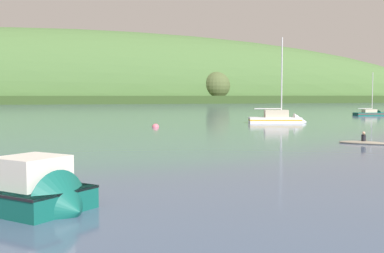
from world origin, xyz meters
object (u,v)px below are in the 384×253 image
at_px(sailboat_far_left, 281,120).
at_px(fishing_boat_moored, 20,197).
at_px(sailboat_near_mooring, 372,114).
at_px(mooring_buoy_foreground, 155,127).
at_px(canoe_with_paddler, 363,143).

bearing_deg(sailboat_far_left, fishing_boat_moored, -109.19).
distance_m(sailboat_near_mooring, sailboat_far_left, 30.13).
bearing_deg(mooring_buoy_foreground, canoe_with_paddler, -62.46).
bearing_deg(canoe_with_paddler, sailboat_far_left, 122.76).
height_order(fishing_boat_moored, canoe_with_paddler, fishing_boat_moored).
relative_size(sailboat_near_mooring, canoe_with_paddler, 2.67).
distance_m(sailboat_near_mooring, canoe_with_paddler, 52.37).
xyz_separation_m(canoe_with_paddler, mooring_buoy_foreground, (-11.53, 22.11, -0.10)).
bearing_deg(sailboat_near_mooring, mooring_buoy_foreground, -154.37).
bearing_deg(fishing_boat_moored, sailboat_far_left, 101.40).
bearing_deg(mooring_buoy_foreground, sailboat_far_left, 12.22).
relative_size(sailboat_near_mooring, sailboat_far_left, 0.70).
xyz_separation_m(sailboat_near_mooring, mooring_buoy_foreground, (-41.71, -20.69, -0.20)).
xyz_separation_m(sailboat_far_left, mooring_buoy_foreground, (-16.86, -3.65, -0.35)).
bearing_deg(canoe_with_paddler, sailboat_near_mooring, 99.26).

